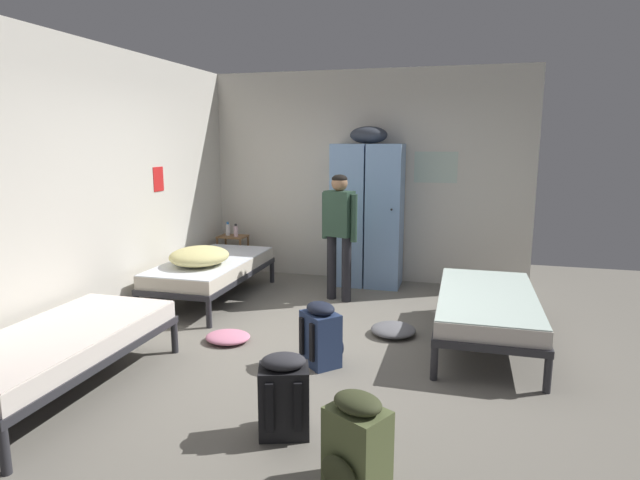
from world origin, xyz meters
TOP-DOWN VIEW (x-y plane):
  - ground_plane at (0.00, 0.00)m, footprint 8.02×8.02m
  - room_backdrop at (-1.15, 1.18)m, footprint 4.35×5.07m
  - locker_bank at (0.10, 2.23)m, footprint 0.90×0.55m
  - shelf_unit at (-1.81, 2.20)m, footprint 0.38×0.30m
  - bed_right at (1.56, 0.44)m, footprint 0.90×1.90m
  - bed_left_front at (-1.56, -1.45)m, footprint 0.90×1.90m
  - bed_left_rear at (-1.56, 1.05)m, footprint 0.90×1.90m
  - bedding_heap at (-1.57, 0.76)m, footprint 0.66×0.73m
  - person_traveler at (-0.09, 1.43)m, footprint 0.45×0.29m
  - water_bottle at (-1.89, 2.22)m, footprint 0.06×0.06m
  - lotion_bottle at (-1.74, 2.16)m, footprint 0.06×0.06m
  - backpack_olive at (0.81, -1.96)m, footprint 0.40×0.41m
  - backpack_navy at (0.20, -0.43)m, footprint 0.42×0.42m
  - backpack_black at (0.25, -1.54)m, footprint 0.38×0.39m
  - clothes_pile_grey at (0.70, 0.43)m, footprint 0.44×0.44m
  - clothes_pile_pink at (-0.80, -0.17)m, footprint 0.43×0.38m

SIDE VIEW (x-z plane):
  - ground_plane at x=0.00m, z-range 0.00..0.00m
  - clothes_pile_pink at x=-0.80m, z-range 0.00..0.09m
  - clothes_pile_grey at x=0.70m, z-range 0.00..0.11m
  - backpack_olive at x=0.81m, z-range -0.02..0.53m
  - backpack_navy at x=0.20m, z-range -0.02..0.53m
  - backpack_black at x=0.25m, z-range -0.02..0.53m
  - shelf_unit at x=-1.81m, z-range 0.06..0.63m
  - bed_right at x=1.56m, z-range 0.14..0.63m
  - bed_left_front at x=-1.56m, z-range 0.14..0.63m
  - bed_left_rear at x=-1.56m, z-range 0.14..0.63m
  - bedding_heap at x=-1.57m, z-range 0.49..0.70m
  - lotion_bottle at x=-1.74m, z-range 0.56..0.74m
  - water_bottle at x=-1.89m, z-range 0.56..0.75m
  - person_traveler at x=-0.09m, z-range 0.16..1.66m
  - locker_bank at x=0.10m, z-range -0.07..2.00m
  - room_backdrop at x=-1.15m, z-range 0.00..2.81m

